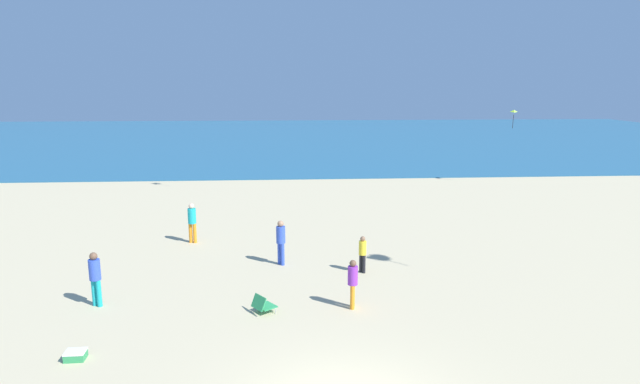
{
  "coord_description": "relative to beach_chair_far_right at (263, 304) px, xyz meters",
  "views": [
    {
      "loc": [
        -1.16,
        -9.94,
        6.89
      ],
      "look_at": [
        0.0,
        8.02,
        3.17
      ],
      "focal_mm": 29.87,
      "sensor_mm": 36.0,
      "label": 1
    }
  ],
  "objects": [
    {
      "name": "person_0",
      "position": [
        3.52,
        3.3,
        0.52
      ],
      "size": [
        0.39,
        0.39,
        1.38
      ],
      "rotation": [
        0.0,
        0.0,
        0.69
      ],
      "color": "black",
      "rests_on": "ground_plane"
    },
    {
      "name": "person_3",
      "position": [
        2.77,
        0.19,
        0.63
      ],
      "size": [
        0.36,
        0.36,
        1.56
      ],
      "rotation": [
        0.0,
        0.0,
        2.97
      ],
      "color": "orange",
      "rests_on": "ground_plane"
    },
    {
      "name": "person_4",
      "position": [
        -3.35,
        7.48,
        0.74
      ],
      "size": [
        0.44,
        0.44,
        1.76
      ],
      "rotation": [
        0.0,
        0.0,
        4.42
      ],
      "color": "orange",
      "rests_on": "ground_plane"
    },
    {
      "name": "kite_lime",
      "position": [
        15.85,
        19.4,
        4.7
      ],
      "size": [
        0.41,
        0.35,
        1.25
      ],
      "rotation": [
        0.0,
        0.0,
        6.05
      ],
      "color": "#99DB33"
    },
    {
      "name": "person_2",
      "position": [
        -5.21,
        0.86,
        0.74
      ],
      "size": [
        0.47,
        0.47,
        1.75
      ],
      "rotation": [
        0.0,
        0.0,
        4.23
      ],
      "color": "#19ADB2",
      "rests_on": "ground_plane"
    },
    {
      "name": "ground_plane",
      "position": [
        1.92,
        4.74,
        -0.28
      ],
      "size": [
        120.0,
        120.0,
        0.0
      ],
      "primitive_type": "plane",
      "color": "#C6B58C"
    },
    {
      "name": "cooler_box",
      "position": [
        -4.63,
        -2.48,
        -0.16
      ],
      "size": [
        0.52,
        0.42,
        0.23
      ],
      "rotation": [
        0.0,
        0.0,
        0.03
      ],
      "color": "#339956",
      "rests_on": "ground_plane"
    },
    {
      "name": "person_1",
      "position": [
        0.52,
        4.38,
        0.73
      ],
      "size": [
        0.48,
        0.48,
        1.74
      ],
      "rotation": [
        0.0,
        0.0,
        3.78
      ],
      "color": "blue",
      "rests_on": "ground_plane"
    },
    {
      "name": "ocean_water",
      "position": [
        1.92,
        52.55,
        -0.25
      ],
      "size": [
        120.0,
        60.0,
        0.05
      ],
      "primitive_type": "cube",
      "color": "#236084",
      "rests_on": "ground_plane"
    },
    {
      "name": "beach_chair_far_right",
      "position": [
        0.0,
        0.0,
        0.0
      ],
      "size": [
        0.84,
        0.83,
        0.58
      ],
      "rotation": [
        0.0,
        0.0,
        0.64
      ],
      "color": "#2D9956",
      "rests_on": "ground_plane"
    }
  ]
}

